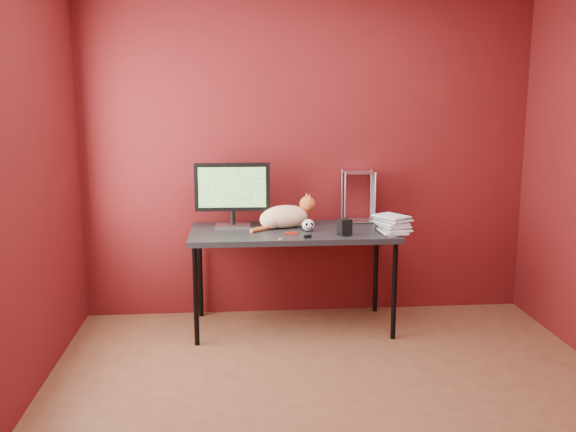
{
  "coord_description": "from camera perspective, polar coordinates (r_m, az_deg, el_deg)",
  "views": [
    {
      "loc": [
        -0.57,
        -3.23,
        1.74
      ],
      "look_at": [
        -0.2,
        1.15,
        0.9
      ],
      "focal_mm": 40.0,
      "sensor_mm": 36.0,
      "label": 1
    }
  ],
  "objects": [
    {
      "name": "wire_rack",
      "position": [
        5.02,
        6.27,
        1.73
      ],
      "size": [
        0.24,
        0.2,
        0.4
      ],
      "rotation": [
        0.0,
        0.0,
        -0.03
      ],
      "color": "#B3B2B7",
      "rests_on": "desk"
    },
    {
      "name": "desk",
      "position": [
        4.73,
        0.41,
        -1.85
      ],
      "size": [
        1.5,
        0.7,
        0.75
      ],
      "color": "black",
      "rests_on": "ground"
    },
    {
      "name": "room",
      "position": [
        3.29,
        5.21,
        5.69
      ],
      "size": [
        3.52,
        3.52,
        2.61
      ],
      "color": "brown",
      "rests_on": "ground"
    },
    {
      "name": "skull_mug",
      "position": [
        4.67,
        1.8,
        -0.81
      ],
      "size": [
        0.09,
        0.09,
        0.09
      ],
      "rotation": [
        0.0,
        0.0,
        0.11
      ],
      "color": "silver",
      "rests_on": "desk"
    },
    {
      "name": "black_gadget",
      "position": [
        4.46,
        1.75,
        -1.82
      ],
      "size": [
        0.05,
        0.04,
        0.02
      ],
      "primitive_type": "cube",
      "rotation": [
        0.0,
        0.0,
        0.19
      ],
      "color": "black",
      "rests_on": "desk"
    },
    {
      "name": "book_stack",
      "position": [
        4.55,
        8.6,
        7.18
      ],
      "size": [
        0.27,
        0.29,
        1.41
      ],
      "rotation": [
        0.0,
        0.0,
        0.25
      ],
      "color": "beige",
      "rests_on": "desk"
    },
    {
      "name": "monitor",
      "position": [
        4.79,
        -4.97,
        2.18
      ],
      "size": [
        0.56,
        0.18,
        0.48
      ],
      "rotation": [
        0.0,
        0.0,
        -0.02
      ],
      "color": "#B3B2B7",
      "rests_on": "desk"
    },
    {
      "name": "washer",
      "position": [
        4.43,
        -0.59,
        -2.03
      ],
      "size": [
        0.04,
        0.04,
        0.0
      ],
      "primitive_type": "cylinder",
      "color": "#B3B2B7",
      "rests_on": "desk"
    },
    {
      "name": "cat",
      "position": [
        4.78,
        -0.26,
        -0.02
      ],
      "size": [
        0.5,
        0.32,
        0.25
      ],
      "rotation": [
        0.0,
        0.0,
        0.26
      ],
      "color": "orange",
      "rests_on": "desk"
    },
    {
      "name": "speaker",
      "position": [
        4.55,
        5.06,
        -1.05
      ],
      "size": [
        0.1,
        0.1,
        0.12
      ],
      "rotation": [
        0.0,
        0.0,
        0.35
      ],
      "color": "black",
      "rests_on": "desk"
    },
    {
      "name": "pocket_knife",
      "position": [
        4.57,
        0.27,
        -1.54
      ],
      "size": [
        0.08,
        0.03,
        0.02
      ],
      "primitive_type": "cube",
      "rotation": [
        0.0,
        0.0,
        0.04
      ],
      "color": "#B11E0D",
      "rests_on": "desk"
    }
  ]
}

